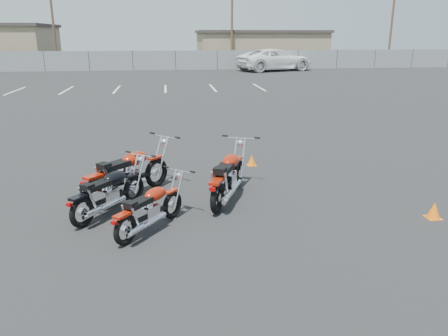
{
  "coord_description": "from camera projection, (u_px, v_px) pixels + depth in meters",
  "views": [
    {
      "loc": [
        -0.9,
        -7.9,
        3.29
      ],
      "look_at": [
        0.2,
        0.6,
        0.65
      ],
      "focal_mm": 35.0,
      "sensor_mm": 36.0,
      "label": 1
    }
  ],
  "objects": [
    {
      "name": "utility_pole_b",
      "position": [
        53.0,
        19.0,
        43.63
      ],
      "size": [
        1.8,
        0.24,
        9.0
      ],
      "color": "#4F3524",
      "rests_on": "ground"
    },
    {
      "name": "tan_building_east",
      "position": [
        259.0,
        47.0,
        50.95
      ],
      "size": [
        14.4,
        9.4,
        3.7
      ],
      "color": "#8E7E5B",
      "rests_on": "ground"
    },
    {
      "name": "white_van",
      "position": [
        275.0,
        53.0,
        40.44
      ],
      "size": [
        5.75,
        8.83,
        3.12
      ],
      "primitive_type": "imported",
      "rotation": [
        0.0,
        0.0,
        1.9
      ],
      "color": "white",
      "rests_on": "ground"
    },
    {
      "name": "utility_pole_c",
      "position": [
        232.0,
        20.0,
        44.89
      ],
      "size": [
        1.8,
        0.24,
        9.0
      ],
      "color": "#4F3524",
      "rests_on": "ground"
    },
    {
      "name": "motorcycle_second_black",
      "position": [
        109.0,
        192.0,
        8.19
      ],
      "size": [
        1.51,
        1.81,
        0.98
      ],
      "color": "black",
      "rests_on": "ground"
    },
    {
      "name": "training_cone_far",
      "position": [
        434.0,
        210.0,
        8.1
      ],
      "size": [
        0.26,
        0.26,
        0.31
      ],
      "color": "orange",
      "rests_on": "ground"
    },
    {
      "name": "motorcycle_rear_red",
      "position": [
        228.0,
        176.0,
        8.92
      ],
      "size": [
        1.33,
        2.21,
        1.11
      ],
      "color": "black",
      "rests_on": "ground"
    },
    {
      "name": "motorcycle_third_red",
      "position": [
        150.0,
        209.0,
        7.51
      ],
      "size": [
        1.41,
        1.65,
        0.9
      ],
      "color": "black",
      "rests_on": "ground"
    },
    {
      "name": "parking_line_stripes",
      "position": [
        141.0,
        89.0,
        27.21
      ],
      "size": [
        15.12,
        4.0,
        0.01
      ],
      "color": "silver",
      "rests_on": "ground"
    },
    {
      "name": "chainlink_fence",
      "position": [
        176.0,
        60.0,
        41.48
      ],
      "size": [
        80.06,
        0.06,
        1.8
      ],
      "color": "slate",
      "rests_on": "ground"
    },
    {
      "name": "motorcycle_front_red",
      "position": [
        129.0,
        174.0,
        9.03
      ],
      "size": [
        1.93,
        2.0,
        1.15
      ],
      "color": "black",
      "rests_on": "ground"
    },
    {
      "name": "utility_pole_d",
      "position": [
        392.0,
        21.0,
        48.05
      ],
      "size": [
        1.8,
        0.24,
        9.0
      ],
      "color": "#4F3524",
      "rests_on": "ground"
    },
    {
      "name": "ground",
      "position": [
        218.0,
        209.0,
        8.56
      ],
      "size": [
        120.0,
        120.0,
        0.0
      ],
      "primitive_type": "plane",
      "color": "black",
      "rests_on": "ground"
    },
    {
      "name": "training_cone_near",
      "position": [
        252.0,
        160.0,
        11.38
      ],
      "size": [
        0.23,
        0.23,
        0.28
      ],
      "color": "orange",
      "rests_on": "ground"
    },
    {
      "name": "training_cone_extra",
      "position": [
        225.0,
        172.0,
        10.36
      ],
      "size": [
        0.24,
        0.24,
        0.28
      ],
      "color": "orange",
      "rests_on": "ground"
    }
  ]
}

